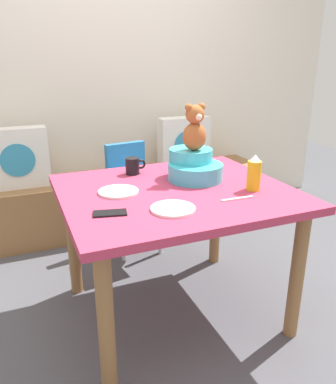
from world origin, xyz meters
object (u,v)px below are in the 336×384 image
teddy_bear (195,129)px  coffee_mug (133,166)px  pillow_floral_right (184,143)px  infant_seat_teal (194,166)px  highchair (134,183)px  pillow_floral_left (17,158)px  dinner_plate_near (173,209)px  book_stack (131,168)px  ketchup_bottle (254,173)px  dining_table (175,208)px  cell_phone (110,213)px  dinner_plate_far (118,192)px

teddy_bear → coffee_mug: size_ratio=2.08×
pillow_floral_right → infant_seat_teal: (-0.45, -1.11, 0.13)m
highchair → coffee_mug: 0.57m
pillow_floral_left → dinner_plate_near: 1.60m
book_stack → ketchup_bottle: bearing=-81.4°
dining_table → dinner_plate_near: (-0.12, -0.26, 0.11)m
ketchup_bottle → dinner_plate_near: (-0.48, -0.09, -0.08)m
book_stack → dinner_plate_near: bearing=-100.1°
coffee_mug → infant_seat_teal: bearing=-37.2°
coffee_mug → pillow_floral_left: bearing=124.0°
highchair → infant_seat_teal: size_ratio=2.39×
teddy_bear → dinner_plate_near: bearing=-127.2°
book_stack → infant_seat_teal: (0.02, -1.13, 0.31)m
highchair → infant_seat_teal: 0.76m
book_stack → teddy_bear: teddy_bear is taller
infant_seat_teal → ketchup_bottle: size_ratio=1.78×
book_stack → cell_phone: cell_phone is taller
dinner_plate_far → highchair: bearing=67.6°
infant_seat_teal → dinner_plate_near: size_ratio=1.65×
coffee_mug → cell_phone: (-0.27, -0.53, -0.04)m
highchair → coffee_mug: size_ratio=6.58×
highchair → cell_phone: highchair is taller
dining_table → highchair: (0.03, 0.81, -0.11)m
dining_table → teddy_bear: size_ratio=4.59×
dining_table → ketchup_bottle: 0.44m
infant_seat_teal → coffee_mug: bearing=142.8°
book_stack → dinner_plate_far: dinner_plate_far is taller
pillow_floral_left → dinner_plate_near: size_ratio=2.20×
infant_seat_teal → dinner_plate_far: infant_seat_teal is taller
infant_seat_teal → pillow_floral_right: bearing=67.7°
dinner_plate_near → dinner_plate_far: bearing=117.4°
pillow_floral_left → infant_seat_teal: (0.89, -1.11, 0.13)m
dinner_plate_far → ketchup_bottle: bearing=-18.8°
infant_seat_teal → cell_phone: 0.64m
infant_seat_teal → cell_phone: (-0.55, -0.32, -0.07)m
ketchup_bottle → teddy_bear: bearing=124.4°
pillow_floral_left → dinner_plate_near: bearing=-68.0°
dining_table → infant_seat_teal: infant_seat_teal is taller
pillow_floral_left → infant_seat_teal: 1.42m
pillow_floral_left → coffee_mug: (0.60, -0.89, 0.11)m
dining_table → pillow_floral_right: bearing=63.4°
highchair → dinner_plate_far: size_ratio=3.95×
pillow_floral_right → ketchup_bottle: size_ratio=2.38×
highchair → ketchup_bottle: 1.08m
ketchup_bottle → coffee_mug: bearing=133.7°
book_stack → dining_table: (-0.14, -1.25, 0.13)m
infant_seat_teal → dinner_plate_near: 0.48m
dining_table → dinner_plate_near: bearing=-115.9°
pillow_floral_right → coffee_mug: 1.16m
pillow_floral_right → cell_phone: pillow_floral_right is taller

